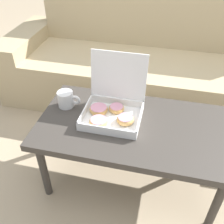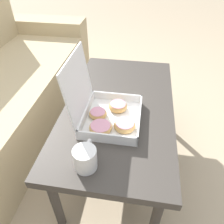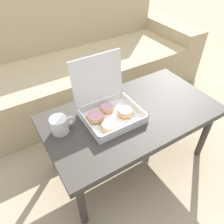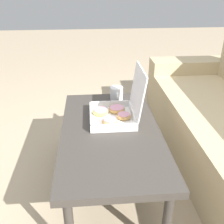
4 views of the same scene
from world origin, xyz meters
TOP-DOWN VIEW (x-y plane):
  - ground_plane at (0.00, 0.00)m, footprint 12.00×12.00m
  - couch at (0.00, 0.82)m, footprint 2.51×0.83m
  - coffee_table at (0.00, -0.15)m, footprint 1.07×0.58m
  - pastry_box at (-0.14, -0.10)m, footprint 0.32×0.32m
  - coffee_mug at (-0.42, -0.07)m, footprint 0.14×0.09m

SIDE VIEW (x-z plane):
  - ground_plane at x=0.00m, z-range 0.00..0.00m
  - couch at x=0.00m, z-range -0.16..0.78m
  - coffee_table at x=0.00m, z-range 0.18..0.64m
  - coffee_mug at x=-0.42m, z-range 0.46..0.55m
  - pastry_box at x=-0.14m, z-range 0.35..0.68m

